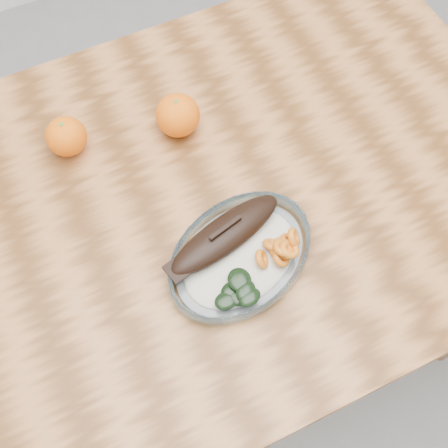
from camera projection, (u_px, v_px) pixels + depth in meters
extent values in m
plane|color=slate|center=(214.00, 324.00, 1.62)|extent=(3.00, 3.00, 0.00)
cube|color=#593315|center=(207.00, 199.00, 0.97)|extent=(1.20, 0.80, 0.04)
cylinder|color=brown|center=(337.00, 97.00, 1.55)|extent=(0.06, 0.06, 0.71)
ellipsoid|color=white|center=(240.00, 258.00, 0.89)|extent=(0.54, 0.45, 0.01)
torus|color=#8FBFDD|center=(240.00, 256.00, 0.88)|extent=(0.58, 0.58, 0.03)
ellipsoid|color=white|center=(240.00, 254.00, 0.87)|extent=(0.48, 0.40, 0.02)
ellipsoid|color=black|center=(225.00, 230.00, 0.87)|extent=(0.22, 0.11, 0.04)
ellipsoid|color=black|center=(225.00, 232.00, 0.87)|extent=(0.19, 0.09, 0.02)
cube|color=black|center=(178.00, 264.00, 0.84)|extent=(0.05, 0.04, 0.01)
cube|color=black|center=(225.00, 225.00, 0.85)|extent=(0.06, 0.02, 0.02)
torus|color=#BE620D|center=(282.00, 243.00, 0.86)|extent=(0.03, 0.04, 0.04)
torus|color=#BE620D|center=(280.00, 245.00, 0.86)|extent=(0.05, 0.04, 0.03)
torus|color=#BE620D|center=(273.00, 240.00, 0.87)|extent=(0.04, 0.04, 0.04)
torus|color=#BE620D|center=(262.00, 255.00, 0.85)|extent=(0.04, 0.04, 0.04)
torus|color=#BE620D|center=(291.00, 236.00, 0.87)|extent=(0.04, 0.04, 0.03)
torus|color=#BE620D|center=(278.00, 243.00, 0.86)|extent=(0.03, 0.04, 0.04)
torus|color=#BE620D|center=(287.00, 247.00, 0.86)|extent=(0.05, 0.05, 0.02)
torus|color=#BE620D|center=(282.00, 253.00, 0.86)|extent=(0.04, 0.05, 0.04)
torus|color=#BE620D|center=(284.00, 244.00, 0.85)|extent=(0.05, 0.05, 0.03)
torus|color=#BE620D|center=(295.00, 233.00, 0.86)|extent=(0.04, 0.04, 0.04)
torus|color=#BE620D|center=(291.00, 245.00, 0.85)|extent=(0.04, 0.04, 0.02)
ellipsoid|color=black|center=(232.00, 286.00, 0.83)|extent=(0.04, 0.03, 0.01)
ellipsoid|color=black|center=(226.00, 297.00, 0.83)|extent=(0.04, 0.03, 0.01)
ellipsoid|color=black|center=(238.00, 293.00, 0.83)|extent=(0.05, 0.05, 0.01)
ellipsoid|color=black|center=(250.00, 294.00, 0.82)|extent=(0.04, 0.03, 0.01)
ellipsoid|color=black|center=(240.00, 276.00, 0.83)|extent=(0.04, 0.04, 0.01)
ellipsoid|color=black|center=(246.00, 287.00, 0.82)|extent=(0.05, 0.05, 0.01)
sphere|color=#E54C04|center=(66.00, 136.00, 0.96)|extent=(0.07, 0.07, 0.07)
sphere|color=#E54C04|center=(178.00, 115.00, 0.98)|extent=(0.08, 0.08, 0.08)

